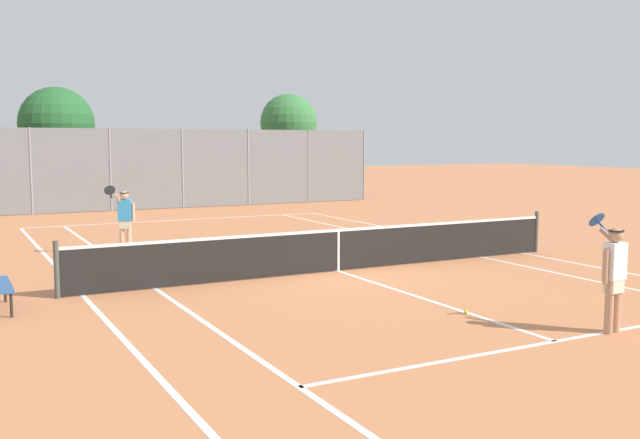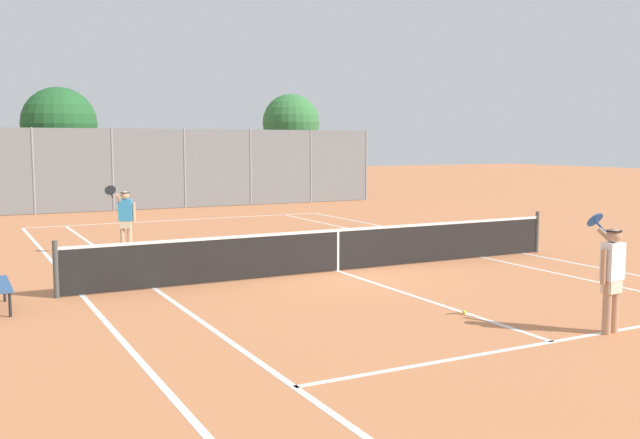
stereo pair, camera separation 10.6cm
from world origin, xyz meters
TOP-DOWN VIEW (x-y plane):
  - ground_plane at (0.00, 0.00)m, footprint 120.00×120.00m
  - court_line_markings at (0.00, 0.00)m, footprint 11.10×23.90m
  - tennis_net at (0.00, 0.00)m, footprint 12.00×0.10m
  - player_near_side at (1.11, -6.44)m, footprint 0.62×0.77m
  - player_far_left at (-3.56, 5.05)m, footprint 0.85×0.68m
  - loose_tennis_ball_0 at (-4.26, 4.85)m, footprint 0.07×0.07m
  - loose_tennis_ball_1 at (4.67, 4.03)m, footprint 0.07×0.07m
  - loose_tennis_ball_2 at (-0.07, -4.49)m, footprint 0.07×0.07m
  - loose_tennis_ball_3 at (-0.14, 0.07)m, footprint 0.07×0.07m
  - loose_tennis_ball_5 at (4.91, 3.86)m, footprint 0.07×0.07m
  - back_fence at (0.00, 16.58)m, footprint 21.67×0.08m
  - tree_behind_left at (-3.15, 19.30)m, footprint 3.21×3.21m
  - tree_behind_right at (8.40, 20.23)m, footprint 2.99×2.99m

SIDE VIEW (x-z plane):
  - ground_plane at x=0.00m, z-range 0.00..0.00m
  - court_line_markings at x=0.00m, z-range 0.00..0.01m
  - loose_tennis_ball_0 at x=-4.26m, z-range 0.00..0.07m
  - loose_tennis_ball_1 at x=4.67m, z-range 0.00..0.07m
  - loose_tennis_ball_2 at x=-0.07m, z-range 0.00..0.07m
  - loose_tennis_ball_3 at x=-0.14m, z-range 0.00..0.07m
  - loose_tennis_ball_5 at x=4.91m, z-range 0.00..0.07m
  - tennis_net at x=0.00m, z-range -0.03..1.04m
  - player_near_side at x=1.11m, z-range 0.04..1.81m
  - player_far_left at x=-3.56m, z-range 0.04..1.81m
  - back_fence at x=0.00m, z-range 0.00..3.46m
  - tree_behind_left at x=-3.15m, z-range 0.89..6.15m
  - tree_behind_right at x=8.40m, z-range 1.10..6.48m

